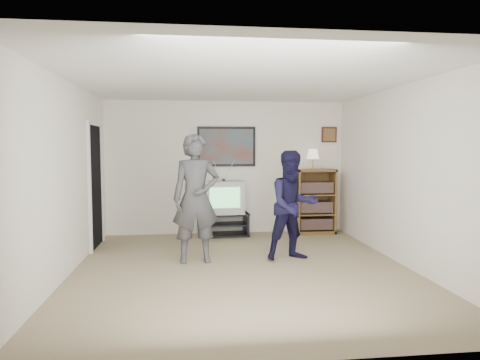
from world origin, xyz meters
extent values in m
cube|color=#786A4C|center=(0.00, 0.00, 0.00)|extent=(4.50, 5.00, 0.01)
cube|color=white|center=(0.00, 0.00, 2.50)|extent=(4.50, 5.00, 0.01)
cube|color=white|center=(0.00, 2.50, 1.25)|extent=(4.50, 0.01, 2.50)
cube|color=white|center=(-2.25, 0.00, 1.25)|extent=(0.01, 5.00, 2.50)
cube|color=white|center=(2.25, 0.00, 1.25)|extent=(0.01, 5.00, 2.50)
cube|color=black|center=(-0.05, 2.23, 0.41)|extent=(0.88, 0.53, 0.04)
cube|color=black|center=(-0.05, 2.23, 0.02)|extent=(0.88, 0.53, 0.04)
cube|color=black|center=(-0.45, 2.23, 0.21)|extent=(0.07, 0.46, 0.43)
cube|color=black|center=(0.35, 2.23, 0.21)|extent=(0.07, 0.46, 0.43)
imported|color=#3E3F42|center=(-0.61, 0.48, 0.92)|extent=(0.71, 0.50, 1.83)
imported|color=black|center=(0.79, 0.45, 0.80)|extent=(0.87, 0.73, 1.59)
cube|color=white|center=(-0.63, 0.72, 1.26)|extent=(0.07, 0.12, 0.03)
cube|color=white|center=(0.77, 0.64, 1.01)|extent=(0.08, 0.12, 0.03)
cube|color=black|center=(0.00, 2.48, 1.65)|extent=(1.10, 0.03, 0.75)
cube|color=white|center=(-0.55, 2.48, 1.95)|extent=(0.28, 0.02, 0.14)
cube|color=black|center=(2.00, 2.48, 1.88)|extent=(0.30, 0.03, 0.30)
cube|color=black|center=(-2.23, 1.60, 1.00)|extent=(0.03, 0.85, 2.00)
camera|label=1|loc=(-0.70, -5.58, 1.65)|focal=32.00mm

